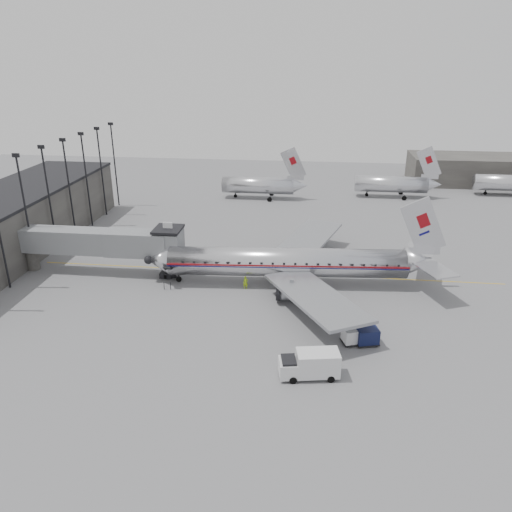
{
  "coord_description": "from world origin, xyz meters",
  "views": [
    {
      "loc": [
        8.81,
        -53.17,
        26.43
      ],
      "look_at": [
        2.1,
        3.79,
        3.2
      ],
      "focal_mm": 35.0,
      "sensor_mm": 36.0,
      "label": 1
    }
  ],
  "objects_px": {
    "baggage_cart_navy": "(367,336)",
    "ramp_worker": "(246,283)",
    "baggage_cart_white": "(353,335)",
    "service_van": "(310,364)",
    "airliner": "(293,262)"
  },
  "relations": [
    {
      "from": "airliner",
      "to": "baggage_cart_navy",
      "type": "bearing_deg",
      "value": -63.03
    },
    {
      "from": "airliner",
      "to": "baggage_cart_white",
      "type": "bearing_deg",
      "value": -67.51
    },
    {
      "from": "baggage_cart_navy",
      "to": "baggage_cart_white",
      "type": "height_order",
      "value": "baggage_cart_navy"
    },
    {
      "from": "airliner",
      "to": "baggage_cart_white",
      "type": "height_order",
      "value": "airliner"
    },
    {
      "from": "airliner",
      "to": "ramp_worker",
      "type": "distance_m",
      "value": 6.29
    },
    {
      "from": "ramp_worker",
      "to": "baggage_cart_white",
      "type": "bearing_deg",
      "value": -47.72
    },
    {
      "from": "airliner",
      "to": "service_van",
      "type": "relative_size",
      "value": 6.56
    },
    {
      "from": "service_van",
      "to": "baggage_cart_white",
      "type": "distance_m",
      "value": 7.3
    },
    {
      "from": "service_van",
      "to": "baggage_cart_navy",
      "type": "xyz_separation_m",
      "value": [
        5.45,
        6.01,
        -0.38
      ]
    },
    {
      "from": "baggage_cart_navy",
      "to": "ramp_worker",
      "type": "distance_m",
      "value": 17.38
    },
    {
      "from": "airliner",
      "to": "ramp_worker",
      "type": "bearing_deg",
      "value": -163.61
    },
    {
      "from": "baggage_cart_white",
      "to": "service_van",
      "type": "bearing_deg",
      "value": -143.89
    },
    {
      "from": "baggage_cart_navy",
      "to": "ramp_worker",
      "type": "bearing_deg",
      "value": 125.92
    },
    {
      "from": "service_van",
      "to": "baggage_cart_navy",
      "type": "distance_m",
      "value": 8.13
    },
    {
      "from": "airliner",
      "to": "ramp_worker",
      "type": "xyz_separation_m",
      "value": [
        -5.56,
        -2.1,
        -2.06
      ]
    }
  ]
}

